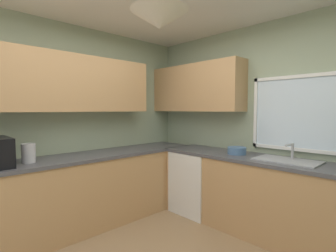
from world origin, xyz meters
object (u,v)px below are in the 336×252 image
object	(u,v)px
dishwasher	(197,182)
bowl	(237,151)
sink_assembly	(287,160)
kettle	(29,153)

from	to	relation	value
dishwasher	bowl	xyz separation A→B (m)	(0.62, 0.03, 0.52)
bowl	dishwasher	bearing A→B (deg)	-177.21
sink_assembly	bowl	bearing A→B (deg)	-179.45
dishwasher	kettle	world-z (taller)	kettle
kettle	bowl	world-z (taller)	kettle
dishwasher	kettle	xyz separation A→B (m)	(-0.64, -2.03, 0.58)
kettle	bowl	xyz separation A→B (m)	(1.26, 2.06, -0.06)
bowl	sink_assembly	bearing A→B (deg)	0.55
kettle	bowl	bearing A→B (deg)	58.65
sink_assembly	bowl	size ratio (longest dim) A/B	2.84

